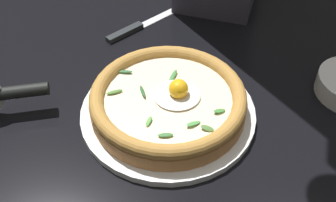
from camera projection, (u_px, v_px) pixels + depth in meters
ground_plane at (190, 127)px, 0.69m from camera, size 2.40×2.40×0.03m
pizza_plate at (168, 112)px, 0.69m from camera, size 0.29×0.29×0.01m
pizza at (168, 100)px, 0.67m from camera, size 0.26×0.26×0.06m
pizza_cutter at (7, 93)px, 0.67m from camera, size 0.15×0.04×0.08m
table_knife at (140, 26)px, 0.88m from camera, size 0.19×0.17×0.01m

